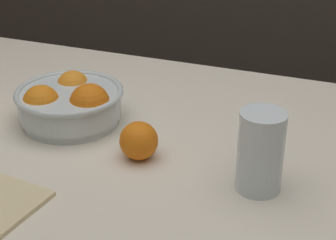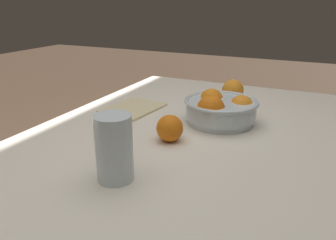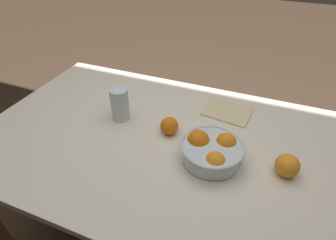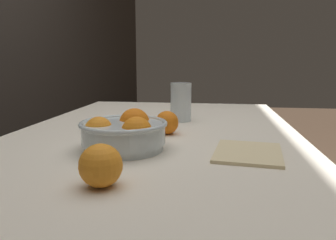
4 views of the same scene
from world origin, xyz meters
The scene contains 4 objects.
dining_table centered at (0.00, 0.00, 0.68)m, with size 1.45×0.91×0.75m.
fruit_bowl centered at (-0.22, 0.04, 0.80)m, with size 0.23×0.23×0.10m.
juice_glass centered at (0.20, -0.06, 0.82)m, with size 0.08×0.08×0.14m.
orange_loose_near_bowl centered at (-0.03, -0.04, 0.79)m, with size 0.07×0.07×0.07m, color orange.
Camera 1 is at (0.34, -0.87, 1.30)m, focal length 60.00 mm.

